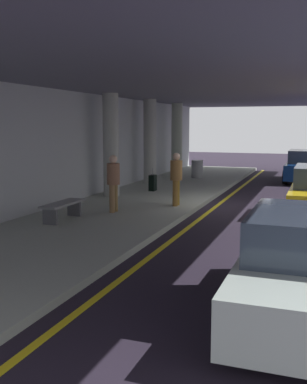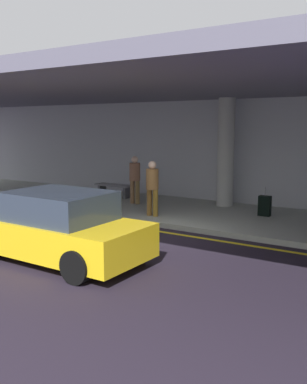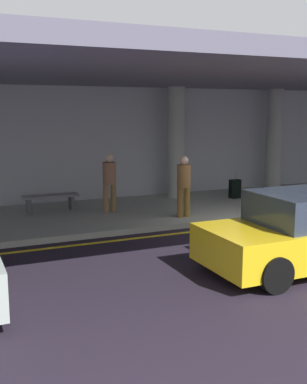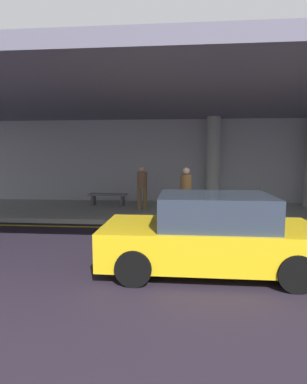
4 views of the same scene
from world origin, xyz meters
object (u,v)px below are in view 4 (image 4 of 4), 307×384
(person_waiting_for_ride, at_px, (142,184))
(suitcase_upright_primary, at_px, (260,201))
(car_yellow_taxi, at_px, (210,235))
(support_column_far_left, at_px, (213,161))
(traveler_with_luggage, at_px, (186,189))
(bench_metal, at_px, (108,197))

(person_waiting_for_ride, distance_m, suitcase_upright_primary, 4.61)
(car_yellow_taxi, bearing_deg, support_column_far_left, -91.95)
(traveler_with_luggage, bearing_deg, support_column_far_left, -58.79)
(support_column_far_left, height_order, person_waiting_for_ride, support_column_far_left)
(support_column_far_left, distance_m, person_waiting_for_ride, 3.25)
(traveler_with_luggage, height_order, suitcase_upright_primary, traveler_with_luggage)
(car_yellow_taxi, bearing_deg, suitcase_upright_primary, -107.70)
(car_yellow_taxi, bearing_deg, person_waiting_for_ride, -66.40)
(car_yellow_taxi, distance_m, bench_metal, 7.52)
(car_yellow_taxi, xyz_separation_m, person_waiting_for_ride, (-2.06, 5.79, 0.40))
(car_yellow_taxi, relative_size, suitcase_upright_primary, 4.56)
(car_yellow_taxi, relative_size, traveler_with_luggage, 2.44)
(car_yellow_taxi, relative_size, bench_metal, 2.56)
(person_waiting_for_ride, relative_size, suitcase_upright_primary, 1.87)
(traveler_with_luggage, distance_m, suitcase_upright_primary, 3.49)
(person_waiting_for_ride, xyz_separation_m, bench_metal, (-1.54, 0.80, -0.61))
(support_column_far_left, relative_size, car_yellow_taxi, 0.89)
(person_waiting_for_ride, bearing_deg, traveler_with_luggage, -64.21)
(traveler_with_luggage, xyz_separation_m, person_waiting_for_ride, (-1.65, 1.42, 0.00))
(person_waiting_for_ride, height_order, bench_metal, person_waiting_for_ride)
(support_column_far_left, bearing_deg, person_waiting_for_ride, -153.73)
(car_yellow_taxi, relative_size, person_waiting_for_ride, 2.44)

